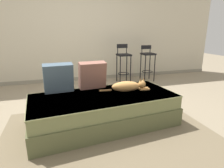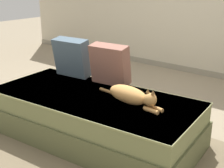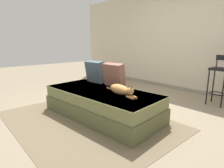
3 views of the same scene
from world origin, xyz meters
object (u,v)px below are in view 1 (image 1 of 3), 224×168
throw_pillow_corner (58,78)px  bar_stool_by_doorway (148,59)px  throw_pillow_middle (92,75)px  bar_stool_near_window (123,60)px  cat (128,86)px  couch (104,109)px

throw_pillow_corner → bar_stool_by_doorway: size_ratio=0.46×
throw_pillow_middle → throw_pillow_corner: bearing=-174.5°
throw_pillow_middle → bar_stool_near_window: bar_stool_near_window is taller
cat → bar_stool_near_window: (0.66, 2.01, 0.06)m
throw_pillow_corner → bar_stool_near_window: 2.41m
bar_stool_by_doorway → cat: bearing=-123.7°
bar_stool_near_window → bar_stool_by_doorway: (0.68, -0.00, -0.00)m
throw_pillow_corner → cat: throw_pillow_corner is taller
couch → throw_pillow_corner: throw_pillow_corner is taller
couch → bar_stool_near_window: (1.05, 2.08, 0.35)m
cat → bar_stool_by_doorway: 2.41m
cat → bar_stool_by_doorway: size_ratio=0.80×
couch → bar_stool_by_doorway: size_ratio=2.24×
cat → bar_stool_near_window: 2.12m
throw_pillow_corner → throw_pillow_middle: throw_pillow_corner is taller
couch → throw_pillow_middle: (-0.08, 0.35, 0.42)m
throw_pillow_middle → bar_stool_by_doorway: size_ratio=0.45×
throw_pillow_middle → cat: size_ratio=0.56×
throw_pillow_middle → bar_stool_by_doorway: 2.50m
bar_stool_near_window → throw_pillow_corner: bearing=-132.6°
throw_pillow_corner → throw_pillow_middle: bearing=5.5°
couch → throw_pillow_middle: size_ratio=4.98×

